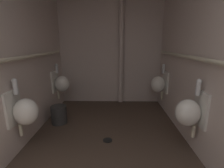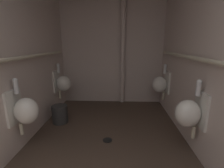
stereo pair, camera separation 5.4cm
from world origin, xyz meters
The scene contains 13 objects.
floor centered at (0.00, 1.99, -0.04)m, with size 2.46×4.10×0.08m, color #47382D.
wall_left centered at (-1.20, 1.99, 1.35)m, with size 0.06×4.10×2.69m, color beige.
wall_right centered at (1.20, 1.99, 1.35)m, with size 0.06×4.10×2.69m, color beige.
wall_back centered at (0.00, 4.01, 1.35)m, with size 2.46×0.06×2.69m, color beige.
urinal_left_mid centered at (-1.02, 2.00, 0.59)m, with size 0.32×0.30×0.76m.
urinal_left_far centered at (-1.02, 3.43, 0.59)m, with size 0.32×0.30×0.76m.
urinal_right_mid centered at (1.02, 2.00, 0.59)m, with size 0.32×0.30×0.76m.
urinal_right_far centered at (1.02, 3.43, 0.59)m, with size 0.32×0.30×0.76m.
supply_pipe_left centered at (-1.11, 2.01, 1.23)m, with size 0.06×3.31×0.06m.
supply_pipe_right centered at (1.11, 2.02, 1.23)m, with size 0.06×3.30×0.06m.
standpipe_back_wall centered at (0.24, 3.90, 1.35)m, with size 0.11×0.11×2.64m, color beige.
floor_drain centered at (0.00, 2.29, 0.00)m, with size 0.14×0.14×0.01m, color black.
waste_bin centered at (-0.90, 2.83, 0.16)m, with size 0.28×0.28×0.32m, color #2D2D2D.
Camera 2 is at (0.16, 0.13, 1.41)m, focal length 26.18 mm.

